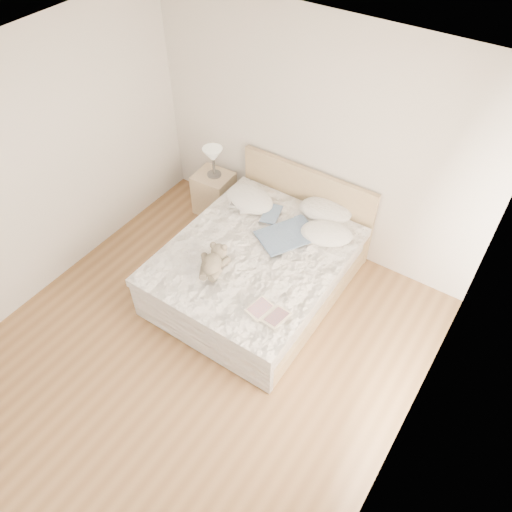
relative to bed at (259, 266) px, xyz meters
The scene contains 16 objects.
floor 1.23m from the bed, 90.00° to the right, with size 4.00×4.50×0.00m, color brown.
ceiling 2.67m from the bed, 90.00° to the right, with size 4.00×4.50×0.00m, color white.
wall_back 1.49m from the bed, 90.00° to the left, with size 4.00×0.02×2.70m, color silver.
wall_left 2.55m from the bed, 149.21° to the right, with size 0.02×4.50×2.70m, color silver.
wall_right 2.55m from the bed, 30.79° to the right, with size 0.02×4.50×2.70m, color silver.
window 2.46m from the bed, 24.16° to the right, with size 0.02×1.30×1.10m, color white.
bed is the anchor object (origin of this frame).
nightstand 1.43m from the bed, 147.49° to the left, with size 0.45×0.40×0.56m, color tan.
table_lamp 1.53m from the bed, 146.68° to the left, with size 0.31×0.31×0.38m.
pillow_left 0.83m from the bed, 131.99° to the left, with size 0.62×0.43×0.19m, color white.
pillow_middle 0.99m from the bed, 70.63° to the left, with size 0.60×0.42×0.18m, color white.
pillow_right 0.81m from the bed, 47.62° to the left, with size 0.56×0.39×0.17m, color white.
blouse 0.47m from the bed, 61.64° to the left, with size 0.66×0.71×0.03m, color #3F5675, non-canonical shape.
photo_book 0.76m from the bed, 140.35° to the left, with size 0.32×0.22×0.02m, color white.
childrens_book 0.96m from the bed, 51.26° to the right, with size 0.37×0.25×0.02m, color #F6EAC7.
teddy_bear 0.69m from the bed, 108.68° to the right, with size 0.27×0.38×0.20m, color brown, non-canonical shape.
Camera 1 is at (2.05, -1.93, 4.29)m, focal length 35.00 mm.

